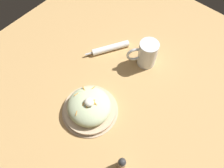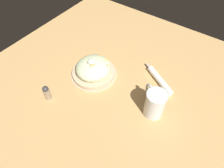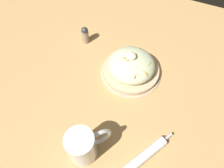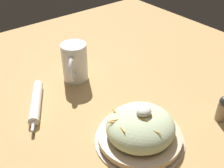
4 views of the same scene
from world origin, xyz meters
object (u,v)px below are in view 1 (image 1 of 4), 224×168
salad_plate (89,107)px  napkin_roll (110,48)px  beer_mug (147,55)px  salt_shaker (122,163)px

salad_plate → napkin_roll: salad_plate is taller
beer_mug → napkin_roll: 0.19m
beer_mug → napkin_roll: beer_mug is taller
beer_mug → salad_plate: bearing=85.8°
beer_mug → salt_shaker: size_ratio=1.65×
salad_plate → napkin_roll: bearing=-63.6°
salad_plate → salt_shaker: size_ratio=2.97×
salad_plate → napkin_roll: size_ratio=1.17×
salt_shaker → beer_mug: bearing=-63.9°
napkin_roll → beer_mug: bearing=-163.2°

